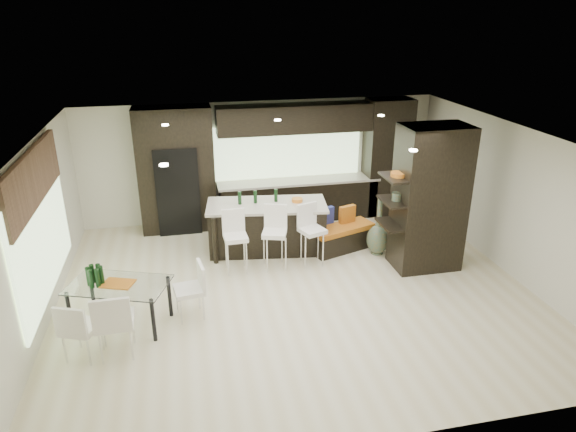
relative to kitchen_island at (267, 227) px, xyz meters
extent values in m
plane|color=beige|center=(0.19, -1.71, -0.49)|extent=(8.00, 8.00, 0.00)
cube|color=silver|center=(0.19, 1.79, 0.86)|extent=(8.00, 0.02, 2.70)
cube|color=silver|center=(-3.81, -1.71, 0.86)|extent=(0.02, 7.00, 2.70)
cube|color=silver|center=(4.19, -1.71, 0.86)|extent=(0.02, 7.00, 2.70)
cube|color=white|center=(0.19, -1.71, 2.21)|extent=(8.00, 7.00, 0.02)
cube|color=#B2D199|center=(-3.77, -1.51, 0.86)|extent=(0.04, 3.20, 1.90)
cube|color=#B2D199|center=(0.79, 1.75, 1.06)|extent=(3.40, 0.04, 1.20)
cube|color=brown|center=(-3.74, -1.51, 1.76)|extent=(0.08, 3.00, 0.80)
cube|color=white|center=(0.19, -1.46, 2.19)|extent=(4.00, 3.00, 0.02)
cube|color=black|center=(0.69, 1.46, 0.86)|extent=(6.80, 0.68, 2.70)
cube|color=black|center=(-1.71, 1.41, 0.46)|extent=(0.90, 0.68, 1.90)
cube|color=black|center=(2.79, -1.31, 0.86)|extent=(1.20, 0.80, 2.70)
cube|color=black|center=(0.00, 0.00, 0.00)|extent=(2.47, 1.32, 0.98)
cube|color=white|center=(-0.72, -0.82, -0.02)|extent=(0.44, 0.44, 0.95)
cube|color=white|center=(0.00, -0.82, 0.00)|extent=(0.54, 0.54, 0.98)
cube|color=white|center=(0.72, -0.82, -0.01)|extent=(0.54, 0.54, 0.95)
cube|color=black|center=(1.48, -0.33, -0.24)|extent=(1.42, 0.91, 0.51)
cube|color=white|center=(-2.66, -2.18, -0.14)|extent=(1.66, 1.29, 0.71)
cube|color=white|center=(-2.66, -2.93, -0.02)|extent=(0.52, 0.52, 0.95)
cube|color=white|center=(-3.12, -2.90, -0.07)|extent=(0.59, 0.59, 0.84)
cube|color=white|center=(-1.62, -2.18, -0.08)|extent=(0.51, 0.51, 0.83)
camera|label=1|loc=(-1.57, -9.34, 4.10)|focal=32.00mm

